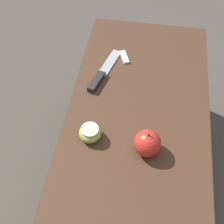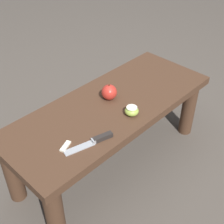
% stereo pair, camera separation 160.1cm
% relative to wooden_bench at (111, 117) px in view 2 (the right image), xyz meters
% --- Properties ---
extents(ground_plane, '(8.00, 8.00, 0.00)m').
position_rel_wooden_bench_xyz_m(ground_plane, '(0.00, 0.00, -0.31)').
color(ground_plane, '#4C443D').
extents(wooden_bench, '(1.10, 0.44, 0.38)m').
position_rel_wooden_bench_xyz_m(wooden_bench, '(0.00, 0.00, 0.00)').
color(wooden_bench, '#472D1E').
rests_on(wooden_bench, ground_plane).
extents(knife, '(0.22, 0.08, 0.02)m').
position_rel_wooden_bench_xyz_m(knife, '(-0.23, -0.14, 0.09)').
color(knife, '#9EA0A5').
rests_on(knife, wooden_bench).
extents(apple_whole, '(0.08, 0.08, 0.09)m').
position_rel_wooden_bench_xyz_m(apple_whole, '(0.03, 0.04, 0.12)').
color(apple_whole, red).
rests_on(apple_whole, wooden_bench).
extents(apple_cut, '(0.06, 0.06, 0.04)m').
position_rel_wooden_bench_xyz_m(apple_cut, '(0.01, -0.13, 0.10)').
color(apple_cut, '#9EB747').
rests_on(apple_cut, wooden_bench).
extents(apple_slice_near_knife, '(0.07, 0.04, 0.01)m').
position_rel_wooden_bench_xyz_m(apple_slice_near_knife, '(-0.34, -0.07, 0.08)').
color(apple_slice_near_knife, white).
rests_on(apple_slice_near_knife, wooden_bench).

